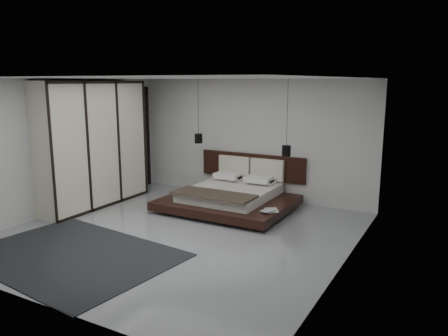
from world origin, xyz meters
The scene contains 14 objects.
floor centered at (0.00, 0.00, 0.00)m, with size 6.00×6.00×0.00m, color gray.
ceiling centered at (0.00, 0.00, 2.80)m, with size 6.00×6.00×0.00m, color white.
wall_back centered at (0.00, 3.00, 1.40)m, with size 6.00×6.00×0.00m, color silver.
wall_front centered at (0.00, -3.00, 1.40)m, with size 6.00×6.00×0.00m, color silver.
wall_left centered at (-3.00, 0.00, 1.40)m, with size 6.00×6.00×0.00m, color silver.
wall_right centered at (3.00, 0.00, 1.40)m, with size 6.00×6.00×0.00m, color silver.
lattice_screen centered at (-2.95, 2.45, 1.30)m, with size 0.05×0.90×2.60m, color black.
bed centered at (0.08, 1.91, 0.28)m, with size 2.67×2.34×1.06m.
book_lower centered at (1.18, 1.27, 0.26)m, with size 0.24×0.32×0.03m, color #99724C.
book_upper centered at (1.16, 1.25, 0.29)m, with size 0.19×0.26×0.02m, color #99724C.
pendant_left centered at (-1.01, 2.32, 1.43)m, with size 0.18×0.18×1.48m.
pendant_right centered at (1.18, 2.32, 1.31)m, with size 0.19×0.19×1.61m.
wardrobe centered at (-2.70, 0.64, 1.38)m, with size 0.66×2.81×2.76m.
rug centered at (-0.90, -1.70, 0.01)m, with size 3.28×2.34×0.01m, color black.
Camera 1 is at (4.43, -6.29, 2.75)m, focal length 35.00 mm.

